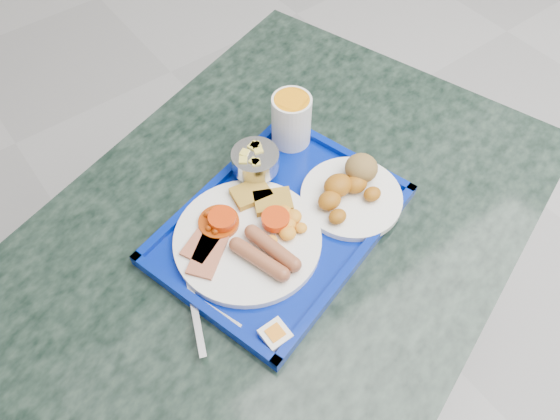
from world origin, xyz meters
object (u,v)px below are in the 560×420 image
Objects in this scene: tray at (280,225)px; juice_cup at (291,119)px; table at (267,290)px; bread_plate at (351,190)px; main_plate at (251,235)px; fruit_bowl at (255,161)px.

juice_cup is at bearing 46.78° from tray.
juice_cup is at bearing 41.11° from table.
bread_plate is (0.18, -0.02, 0.21)m from table.
main_plate is at bearing -143.95° from juice_cup.
tray is at bearing -133.22° from juice_cup.
bread_plate reaches higher than main_plate.
bread_plate is at bearing -90.05° from juice_cup.
tray is 0.14m from bread_plate.
fruit_bowl reaches higher than main_plate.
table is 5.19× the size of main_plate.
fruit_bowl is (0.03, 0.12, 0.04)m from tray.
fruit_bowl is 0.83× the size of juice_cup.
tray is 2.67× the size of bread_plate.
fruit_bowl reaches higher than table.
bread_plate is 0.18m from juice_cup.
bread_plate and fruit_bowl have the same top height.
juice_cup is at bearing 16.23° from fruit_bowl.
table is at bearing -25.57° from main_plate.
fruit_bowl is at bearing 126.42° from bread_plate.
juice_cup is (0.00, 0.18, 0.04)m from bread_plate.
tray is 0.06m from main_plate.
table is 15.04× the size of fruit_bowl.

